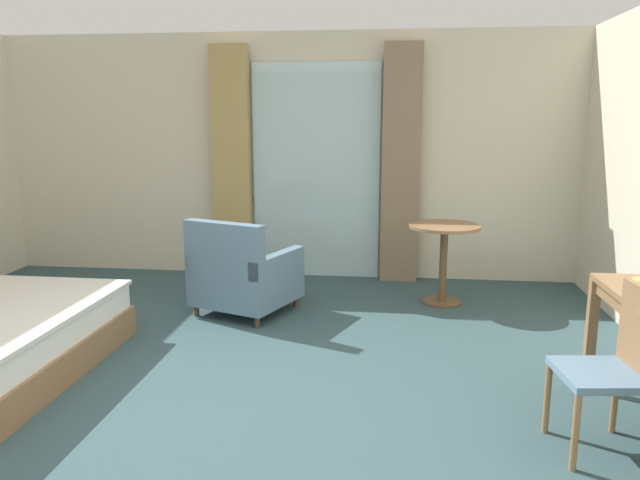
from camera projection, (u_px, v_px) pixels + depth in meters
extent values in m
cube|color=#334C51|center=(188.00, 423.00, 3.59)|extent=(6.82, 7.26, 0.10)
cube|color=beige|center=(286.00, 157.00, 6.60)|extent=(6.42, 0.12, 2.59)
cube|color=silver|center=(316.00, 172.00, 6.51)|extent=(1.36, 0.02, 2.28)
cube|color=tan|center=(231.00, 164.00, 6.50)|extent=(0.40, 0.10, 2.46)
cube|color=#897056|center=(401.00, 165.00, 6.29)|extent=(0.39, 0.10, 2.46)
cube|color=olive|center=(591.00, 335.00, 3.86)|extent=(0.06, 0.06, 0.73)
cube|color=slate|center=(600.00, 374.00, 3.13)|extent=(0.46, 0.46, 0.04)
cylinder|color=olive|center=(547.00, 398.00, 3.35)|extent=(0.04, 0.04, 0.41)
cylinder|color=olive|center=(575.00, 433.00, 2.99)|extent=(0.04, 0.04, 0.41)
cylinder|color=olive|center=(615.00, 398.00, 3.35)|extent=(0.04, 0.04, 0.41)
cube|color=slate|center=(247.00, 284.00, 5.44)|extent=(0.98, 0.98, 0.31)
cube|color=slate|center=(224.00, 249.00, 5.09)|extent=(0.75, 0.38, 0.45)
cube|color=slate|center=(278.00, 263.00, 5.25)|extent=(0.36, 0.75, 0.16)
cube|color=slate|center=(216.00, 255.00, 5.55)|extent=(0.36, 0.75, 0.16)
cylinder|color=#4C3D2D|center=(296.00, 301.00, 5.62)|extent=(0.04, 0.04, 0.10)
cylinder|color=#4C3D2D|center=(239.00, 292.00, 5.91)|extent=(0.04, 0.04, 0.10)
cylinder|color=#4C3D2D|center=(257.00, 322.00, 5.06)|extent=(0.04, 0.04, 0.10)
cylinder|color=#4C3D2D|center=(197.00, 310.00, 5.35)|extent=(0.04, 0.04, 0.10)
cylinder|color=olive|center=(445.00, 226.00, 5.59)|extent=(0.65, 0.65, 0.03)
cylinder|color=brown|center=(443.00, 266.00, 5.66)|extent=(0.07, 0.07, 0.72)
cylinder|color=brown|center=(442.00, 302.00, 5.73)|extent=(0.36, 0.36, 0.02)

